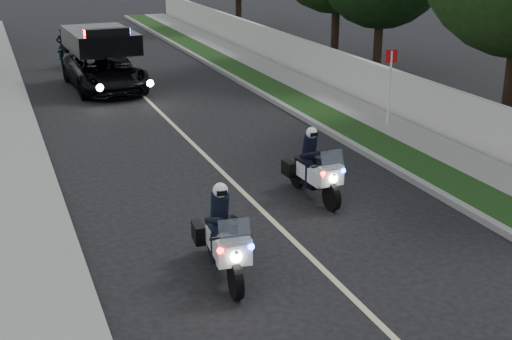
# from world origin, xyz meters

# --- Properties ---
(ground) EXTENTS (120.00, 120.00, 0.00)m
(ground) POSITION_xyz_m (0.00, 0.00, 0.00)
(ground) COLOR black
(ground) RESTS_ON ground
(curb_right) EXTENTS (0.20, 60.00, 0.15)m
(curb_right) POSITION_xyz_m (4.10, 10.00, 0.07)
(curb_right) COLOR gray
(curb_right) RESTS_ON ground
(grass_verge) EXTENTS (1.20, 60.00, 0.16)m
(grass_verge) POSITION_xyz_m (4.80, 10.00, 0.08)
(grass_verge) COLOR #193814
(grass_verge) RESTS_ON ground
(sidewalk_right) EXTENTS (1.40, 60.00, 0.16)m
(sidewalk_right) POSITION_xyz_m (6.10, 10.00, 0.08)
(sidewalk_right) COLOR gray
(sidewalk_right) RESTS_ON ground
(property_wall) EXTENTS (0.22, 60.00, 1.50)m
(property_wall) POSITION_xyz_m (7.10, 10.00, 0.75)
(property_wall) COLOR beige
(property_wall) RESTS_ON ground
(curb_left) EXTENTS (0.20, 60.00, 0.15)m
(curb_left) POSITION_xyz_m (-4.10, 10.00, 0.07)
(curb_left) COLOR gray
(curb_left) RESTS_ON ground
(sidewalk_left) EXTENTS (2.00, 60.00, 0.16)m
(sidewalk_left) POSITION_xyz_m (-5.20, 10.00, 0.08)
(sidewalk_left) COLOR gray
(sidewalk_left) RESTS_ON ground
(lane_marking) EXTENTS (0.12, 50.00, 0.01)m
(lane_marking) POSITION_xyz_m (0.00, 10.00, 0.00)
(lane_marking) COLOR #BFB78C
(lane_marking) RESTS_ON ground
(police_moto_left) EXTENTS (0.88, 2.06, 1.70)m
(police_moto_left) POSITION_xyz_m (-1.74, 1.85, 0.00)
(police_moto_left) COLOR silver
(police_moto_left) RESTS_ON ground
(police_moto_right) EXTENTS (0.78, 1.97, 1.65)m
(police_moto_right) POSITION_xyz_m (1.38, 4.66, 0.00)
(police_moto_right) COLOR white
(police_moto_right) RESTS_ON ground
(police_suv) EXTENTS (2.72, 5.46, 2.60)m
(police_suv) POSITION_xyz_m (-1.09, 17.82, 0.00)
(police_suv) COLOR black
(police_suv) RESTS_ON ground
(bicycle) EXTENTS (0.73, 1.77, 0.90)m
(bicycle) POSITION_xyz_m (-2.03, 22.74, 0.00)
(bicycle) COLOR black
(bicycle) RESTS_ON ground
(cyclist) EXTENTS (0.57, 0.39, 1.56)m
(cyclist) POSITION_xyz_m (-2.03, 22.74, 0.00)
(cyclist) COLOR black
(cyclist) RESTS_ON ground
(sign_post) EXTENTS (0.42, 0.42, 2.53)m
(sign_post) POSITION_xyz_m (6.00, 8.98, 0.00)
(sign_post) COLOR #AF160C
(sign_post) RESTS_ON ground
(tree_right_b) EXTENTS (7.53, 7.53, 10.02)m
(tree_right_b) POSITION_xyz_m (9.63, 7.94, 0.00)
(tree_right_b) COLOR #204316
(tree_right_b) RESTS_ON ground
(tree_right_c) EXTENTS (6.28, 6.28, 8.96)m
(tree_right_c) POSITION_xyz_m (10.02, 16.38, 0.00)
(tree_right_c) COLOR black
(tree_right_c) RESTS_ON ground
(tree_right_d) EXTENTS (6.55, 6.55, 10.45)m
(tree_right_d) POSITION_xyz_m (9.50, 19.23, 0.00)
(tree_right_d) COLOR #193A13
(tree_right_d) RESTS_ON ground
(tree_right_e) EXTENTS (6.56, 6.56, 8.45)m
(tree_right_e) POSITION_xyz_m (9.52, 31.95, 0.00)
(tree_right_e) COLOR black
(tree_right_e) RESTS_ON ground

